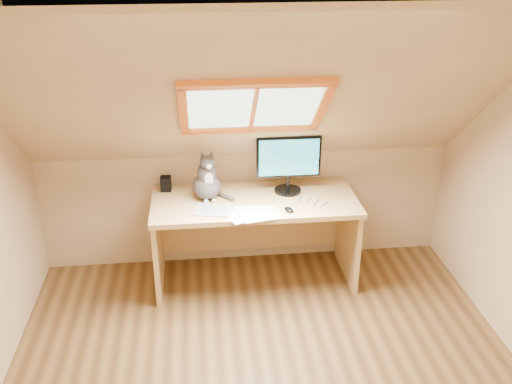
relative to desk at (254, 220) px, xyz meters
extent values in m
cube|color=tan|center=(-0.04, 0.30, -0.03)|extent=(3.50, 0.02, 1.00)
cube|color=silver|center=(-0.04, -2.23, 1.87)|extent=(3.50, 1.95, 0.02)
cube|color=tan|center=(-0.04, -0.48, 1.17)|extent=(3.50, 1.56, 1.41)
cube|color=#B2E0CC|center=(-0.04, -0.40, 1.10)|extent=(0.90, 0.53, 0.48)
cube|color=#E25715|center=(-0.04, -0.40, 1.10)|extent=(1.02, 0.64, 0.59)
cube|color=#E3AD6B|center=(0.00, -0.07, 0.21)|extent=(1.65, 0.72, 0.04)
cube|color=#E3AD6B|center=(-0.80, -0.07, -0.17)|extent=(0.04, 0.65, 0.71)
cube|color=#E3AD6B|center=(0.80, -0.07, -0.17)|extent=(0.04, 0.65, 0.71)
cube|color=#E3AD6B|center=(0.00, 0.26, -0.17)|extent=(1.55, 0.03, 0.50)
cylinder|color=black|center=(0.29, 0.05, 0.24)|extent=(0.22, 0.22, 0.02)
cylinder|color=black|center=(0.29, 0.05, 0.31)|extent=(0.04, 0.04, 0.12)
cube|color=black|center=(0.29, 0.05, 0.54)|extent=(0.52, 0.05, 0.34)
cube|color=blue|center=(0.29, 0.02, 0.54)|extent=(0.48, 0.02, 0.30)
ellipsoid|color=#4B4542|center=(-0.38, 0.01, 0.33)|extent=(0.27, 0.31, 0.20)
ellipsoid|color=#4B4542|center=(-0.37, 0.00, 0.44)|extent=(0.17, 0.17, 0.21)
ellipsoid|color=silver|center=(-0.36, -0.07, 0.42)|extent=(0.08, 0.05, 0.12)
ellipsoid|color=#4B4542|center=(-0.37, -0.05, 0.56)|extent=(0.14, 0.12, 0.11)
sphere|color=silver|center=(-0.36, -0.10, 0.54)|extent=(0.04, 0.04, 0.04)
cone|color=#4B4542|center=(-0.41, -0.04, 0.61)|extent=(0.06, 0.06, 0.07)
cone|color=#4B4542|center=(-0.33, -0.02, 0.61)|extent=(0.06, 0.06, 0.07)
cube|color=black|center=(-0.71, 0.18, 0.29)|extent=(0.09, 0.09, 0.12)
cube|color=#B2B2B7|center=(-0.34, -0.24, 0.23)|extent=(0.32, 0.26, 0.01)
ellipsoid|color=black|center=(0.24, -0.31, 0.24)|extent=(0.09, 0.11, 0.03)
cube|color=white|center=(-0.07, -0.33, 0.23)|extent=(0.33, 0.27, 0.00)
cube|color=white|center=(-0.07, -0.33, 0.23)|extent=(0.32, 0.24, 0.00)
cube|color=white|center=(-0.07, -0.33, 0.23)|extent=(0.35, 0.30, 0.00)
camera|label=1|loc=(-0.43, -4.17, 2.21)|focal=40.00mm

